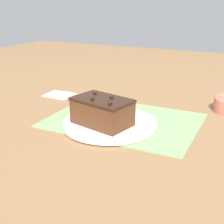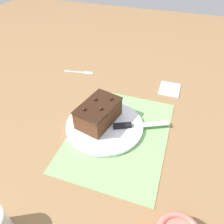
% 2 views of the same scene
% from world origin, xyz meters
% --- Properties ---
extents(ground_plane, '(3.00, 3.00, 0.00)m').
position_xyz_m(ground_plane, '(0.00, 0.00, 0.00)').
color(ground_plane, olive).
extents(placemat_woven, '(0.46, 0.34, 0.00)m').
position_xyz_m(placemat_woven, '(0.00, 0.00, 0.00)').
color(placemat_woven, '#7AB266').
rests_on(placemat_woven, ground_plane).
extents(cake_plate, '(0.28, 0.28, 0.01)m').
position_xyz_m(cake_plate, '(0.02, 0.06, 0.01)').
color(cake_plate, white).
rests_on(cake_plate, placemat_woven).
extents(chocolate_cake, '(0.19, 0.14, 0.09)m').
position_xyz_m(chocolate_cake, '(0.03, 0.09, 0.06)').
color(chocolate_cake, '#512D19').
rests_on(chocolate_cake, cake_plate).
extents(serving_knife, '(0.11, 0.20, 0.01)m').
position_xyz_m(serving_knife, '(0.04, -0.04, 0.02)').
color(serving_knife, black).
rests_on(serving_knife, cake_plate).
extents(folded_napkin, '(0.11, 0.09, 0.01)m').
position_xyz_m(folded_napkin, '(0.34, -0.14, 0.00)').
color(folded_napkin, silver).
rests_on(folded_napkin, ground_plane).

